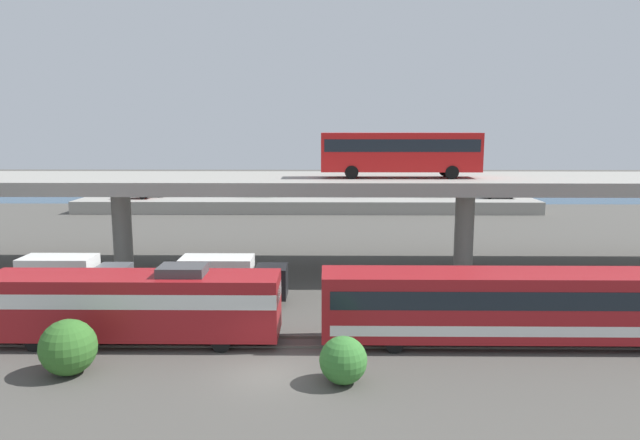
% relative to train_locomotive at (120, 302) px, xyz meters
% --- Properties ---
extents(ground_plane, '(260.00, 260.00, 0.00)m').
position_rel_train_locomotive_xyz_m(ground_plane, '(8.15, -4.00, -2.19)').
color(ground_plane, '#4C4944').
extents(rail_strip_near, '(110.00, 0.12, 0.12)m').
position_rel_train_locomotive_xyz_m(rail_strip_near, '(8.15, -0.73, -2.13)').
color(rail_strip_near, '#59544C').
rests_on(rail_strip_near, ground_plane).
extents(rail_strip_far, '(110.00, 0.12, 0.12)m').
position_rel_train_locomotive_xyz_m(rail_strip_far, '(8.15, 0.73, -2.13)').
color(rail_strip_far, '#59544C').
rests_on(rail_strip_far, ground_plane).
extents(train_locomotive, '(16.26, 3.04, 4.18)m').
position_rel_train_locomotive_xyz_m(train_locomotive, '(0.00, 0.00, 0.00)').
color(train_locomotive, maroon).
rests_on(train_locomotive, ground_plane).
extents(train_coach_lead, '(21.03, 3.04, 3.86)m').
position_rel_train_locomotive_xyz_m(train_coach_lead, '(21.12, -0.00, -0.02)').
color(train_coach_lead, maroon).
rests_on(train_coach_lead, ground_plane).
extents(highway_overpass, '(96.00, 10.91, 7.46)m').
position_rel_train_locomotive_xyz_m(highway_overpass, '(8.15, 16.00, 4.58)').
color(highway_overpass, gray).
rests_on(highway_overpass, ground_plane).
extents(transit_bus_on_overpass, '(12.00, 2.68, 3.40)m').
position_rel_train_locomotive_xyz_m(transit_bus_on_overpass, '(16.41, 15.01, 7.33)').
color(transit_bus_on_overpass, red).
rests_on(transit_bus_on_overpass, highway_overpass).
extents(service_truck_west, '(6.80, 2.46, 3.04)m').
position_rel_train_locomotive_xyz_m(service_truck_west, '(4.68, 7.00, -0.56)').
color(service_truck_west, black).
rests_on(service_truck_west, ground_plane).
extents(service_truck_east, '(6.80, 2.46, 3.04)m').
position_rel_train_locomotive_xyz_m(service_truck_east, '(-5.59, 7.00, -0.56)').
color(service_truck_east, '#515459').
rests_on(service_truck_east, ground_plane).
extents(pier_parking_lot, '(61.96, 11.89, 1.67)m').
position_rel_train_locomotive_xyz_m(pier_parking_lot, '(8.15, 51.00, -1.36)').
color(pier_parking_lot, gray).
rests_on(pier_parking_lot, ground_plane).
extents(parked_car_0, '(4.38, 1.95, 1.50)m').
position_rel_train_locomotive_xyz_m(parked_car_0, '(1.32, 51.15, 0.25)').
color(parked_car_0, '#0C4C26').
rests_on(parked_car_0, pier_parking_lot).
extents(parked_car_1, '(4.13, 1.97, 1.50)m').
position_rel_train_locomotive_xyz_m(parked_car_1, '(-13.60, 50.72, 0.25)').
color(parked_car_1, '#515459').
rests_on(parked_car_1, pier_parking_lot).
extents(parked_car_2, '(4.46, 1.98, 1.50)m').
position_rel_train_locomotive_xyz_m(parked_car_2, '(13.58, 51.88, 0.25)').
color(parked_car_2, navy).
rests_on(parked_car_2, pier_parking_lot).
extents(parked_car_3, '(4.53, 1.90, 1.50)m').
position_rel_train_locomotive_xyz_m(parked_car_3, '(26.24, 51.38, 0.25)').
color(parked_car_3, black).
rests_on(parked_car_3, pier_parking_lot).
extents(parked_car_4, '(4.63, 1.99, 1.50)m').
position_rel_train_locomotive_xyz_m(parked_car_4, '(34.29, 49.54, 0.25)').
color(parked_car_4, '#B7B7BC').
rests_on(parked_car_4, pier_parking_lot).
extents(parked_car_5, '(4.59, 1.88, 1.50)m').
position_rel_train_locomotive_xyz_m(parked_car_5, '(-15.35, 48.48, 0.25)').
color(parked_car_5, maroon).
rests_on(parked_car_5, pier_parking_lot).
extents(parked_car_6, '(4.34, 1.98, 1.50)m').
position_rel_train_locomotive_xyz_m(parked_car_6, '(-13.86, 53.45, 0.25)').
color(parked_car_6, silver).
rests_on(parked_car_6, pier_parking_lot).
extents(harbor_water, '(140.00, 36.00, 0.01)m').
position_rel_train_locomotive_xyz_m(harbor_water, '(8.15, 74.00, -2.19)').
color(harbor_water, navy).
rests_on(harbor_water, ground_plane).
extents(shrub_left, '(2.59, 2.59, 2.59)m').
position_rel_train_locomotive_xyz_m(shrub_left, '(-1.01, -4.02, -0.90)').
color(shrub_left, '#336827').
rests_on(shrub_left, ground_plane).
extents(shrub_right, '(2.14, 2.14, 2.14)m').
position_rel_train_locomotive_xyz_m(shrub_right, '(11.60, -4.84, -1.12)').
color(shrub_right, '#377731').
rests_on(shrub_right, ground_plane).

